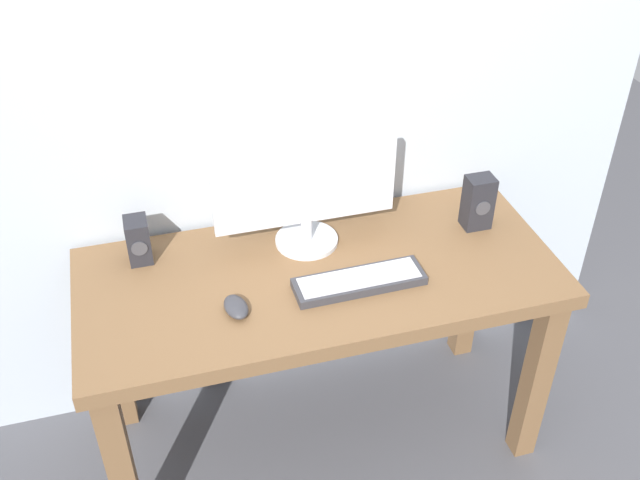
% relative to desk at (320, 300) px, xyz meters
% --- Properties ---
extents(ground_plane, '(6.00, 6.00, 0.00)m').
position_rel_desk_xyz_m(ground_plane, '(0.00, 0.00, -0.65)').
color(ground_plane, '#4C4C51').
extents(desk, '(1.49, 0.65, 0.77)m').
position_rel_desk_xyz_m(desk, '(0.00, 0.00, 0.00)').
color(desk, brown).
rests_on(desk, ground_plane).
extents(monitor, '(0.58, 0.20, 0.37)m').
position_rel_desk_xyz_m(monitor, '(0.00, 0.17, 0.31)').
color(monitor, silver).
rests_on(monitor, desk).
extents(keyboard_primary, '(0.40, 0.13, 0.03)m').
position_rel_desk_xyz_m(keyboard_primary, '(0.10, -0.10, 0.13)').
color(keyboard_primary, '#333338').
rests_on(keyboard_primary, desk).
extents(mouse, '(0.08, 0.12, 0.03)m').
position_rel_desk_xyz_m(mouse, '(-0.28, -0.11, 0.13)').
color(mouse, '#333338').
rests_on(mouse, desk).
extents(speaker_right, '(0.09, 0.08, 0.19)m').
position_rel_desk_xyz_m(speaker_right, '(0.57, 0.10, 0.21)').
color(speaker_right, '#232328').
rests_on(speaker_right, desk).
extents(speaker_left, '(0.07, 0.09, 0.15)m').
position_rel_desk_xyz_m(speaker_left, '(-0.53, 0.21, 0.19)').
color(speaker_left, '#232328').
rests_on(speaker_left, desk).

